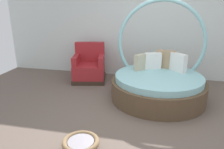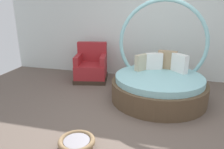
% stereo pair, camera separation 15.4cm
% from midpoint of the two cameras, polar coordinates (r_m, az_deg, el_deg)
% --- Properties ---
extents(ground_plane, '(8.00, 8.00, 0.02)m').
position_cam_midpoint_polar(ground_plane, '(3.73, 7.37, -12.27)').
color(ground_plane, '#66564C').
extents(back_wall, '(8.00, 0.12, 2.68)m').
position_cam_midpoint_polar(back_wall, '(5.71, 11.28, 12.51)').
color(back_wall, silver).
rests_on(back_wall, ground_plane).
extents(round_daybed, '(1.91, 1.91, 2.01)m').
position_cam_midpoint_polar(round_daybed, '(4.52, 13.36, -1.70)').
color(round_daybed, brown).
rests_on(round_daybed, ground_plane).
extents(red_armchair, '(0.94, 0.94, 0.94)m').
position_cam_midpoint_polar(red_armchair, '(5.53, -4.76, 1.94)').
color(red_armchair, '#38281E').
rests_on(red_armchair, ground_plane).
extents(pet_basket, '(0.51, 0.51, 0.13)m').
position_cam_midpoint_polar(pet_basket, '(3.10, -7.92, -17.57)').
color(pet_basket, '#8E704C').
rests_on(pet_basket, ground_plane).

